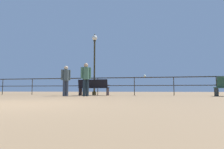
{
  "coord_description": "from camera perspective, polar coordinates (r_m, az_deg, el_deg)",
  "views": [
    {
      "loc": [
        2.89,
        -3.39,
        0.31
      ],
      "look_at": [
        0.97,
        6.84,
        1.2
      ],
      "focal_mm": 29.12,
      "sensor_mm": 36.0,
      "label": 1
    }
  ],
  "objects": [
    {
      "name": "ground_plane",
      "position": [
        4.46,
        -30.12,
        -8.2
      ],
      "size": [
        60.0,
        60.0,
        0.0
      ],
      "primitive_type": "plane",
      "color": "#93724F"
    },
    {
      "name": "seagull_on_rail",
      "position": [
        10.78,
        10.22,
        -0.39
      ],
      "size": [
        0.14,
        0.36,
        0.17
      ],
      "color": "silver",
      "rests_on": "pier_railing"
    },
    {
      "name": "lamppost_center",
      "position": [
        11.7,
        -5.52,
        5.25
      ],
      "size": [
        0.33,
        0.33,
        3.93
      ],
      "color": "#312C17",
      "rests_on": "ground_plane"
    },
    {
      "name": "bench_near_left",
      "position": [
        10.49,
        -5.89,
        -3.78
      ],
      "size": [
        1.77,
        0.72,
        0.91
      ],
      "color": "black",
      "rests_on": "ground_plane"
    },
    {
      "name": "pier_railing",
      "position": [
        11.12,
        -4.47,
        -2.4
      ],
      "size": [
        22.22,
        0.05,
        1.07
      ],
      "color": "#31281B",
      "rests_on": "ground_plane"
    },
    {
      "name": "person_by_bench",
      "position": [
        9.3,
        -8.2,
        -0.81
      ],
      "size": [
        0.47,
        0.34,
        1.68
      ],
      "color": "#1C2931",
      "rests_on": "ground_plane"
    },
    {
      "name": "person_at_railing",
      "position": [
        9.8,
        -14.32,
        -1.26
      ],
      "size": [
        0.4,
        0.38,
        1.58
      ],
      "color": "#353D4D",
      "rests_on": "ground_plane"
    }
  ]
}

